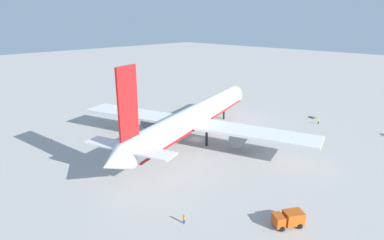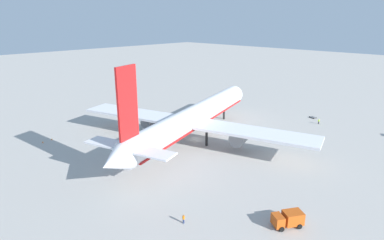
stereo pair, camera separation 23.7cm
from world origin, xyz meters
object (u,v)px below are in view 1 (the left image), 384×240
Objects in this scene: ground_worker_2 at (184,219)px; traffic_cone_1 at (43,142)px; airliner at (193,118)px; service_truck_0 at (289,218)px; traffic_cone_0 at (52,139)px; ground_worker_0 at (318,121)px; baggage_cart_0 at (313,117)px.

ground_worker_2 is 56.82m from traffic_cone_1.
airliner is 13.15× the size of service_truck_0.
ground_worker_2 is at bearing -91.56° from traffic_cone_0.
traffic_cone_0 is (-10.48, 70.82, -1.18)m from service_truck_0.
ground_worker_0 is at bearing -35.79° from traffic_cone_0.
airliner is 46.15m from ground_worker_0.
ground_worker_2 is (-30.45, -26.70, -6.08)m from airliner.
ground_worker_0 is 88.42m from traffic_cone_1.
baggage_cart_0 is 5.47× the size of traffic_cone_1.
airliner is 44.24m from traffic_cone_1.
ground_worker_2 is at bearing 131.62° from service_truck_0.
ground_worker_2 is (-77.00, -11.18, 0.62)m from baggage_cart_0.
service_truck_0 is 3.27× the size of ground_worker_0.
baggage_cart_0 is (64.96, 24.73, -1.19)m from service_truck_0.
service_truck_0 reaches higher than traffic_cone_1.
service_truck_0 is 71.60m from traffic_cone_0.
traffic_cone_1 is at bearing -170.71° from traffic_cone_0.
baggage_cart_0 is at bearing 8.26° from ground_worker_2.
baggage_cart_0 is (46.55, -15.52, -6.70)m from airliner.
airliner is at bearing 41.24° from ground_worker_2.
traffic_cone_1 is (-1.27, 56.81, -0.61)m from ground_worker_2.
traffic_cone_1 is (-13.31, 70.35, -1.18)m from service_truck_0.
airliner reaches higher than service_truck_0.
traffic_cone_0 is 2.87m from traffic_cone_1.
airliner is at bearing 65.42° from service_truck_0.
traffic_cone_1 is at bearing 136.49° from airliner.
baggage_cart_0 is 5.47× the size of traffic_cone_0.
traffic_cone_0 is at bearing 9.29° from traffic_cone_1.
traffic_cone_0 and traffic_cone_1 have the same top height.
airliner is 44.60m from service_truck_0.
traffic_cone_1 is at bearing 100.71° from service_truck_0.
ground_worker_0 is at bearing -140.59° from baggage_cart_0.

